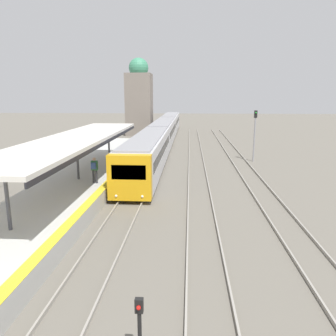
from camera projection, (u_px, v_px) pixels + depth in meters
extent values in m
cube|color=beige|center=(76.00, 138.00, 21.36)|extent=(4.00, 21.35, 0.20)
cube|color=black|center=(106.00, 142.00, 21.28)|extent=(0.08, 21.35, 0.24)
cylinder|color=#47474C|center=(7.00, 199.00, 13.35)|extent=(0.16, 0.16, 2.64)
cylinder|color=#47474C|center=(78.00, 160.00, 21.67)|extent=(0.16, 0.16, 2.64)
cylinder|color=#47474C|center=(109.00, 142.00, 29.99)|extent=(0.16, 0.16, 2.64)
cylinder|color=#2D2D33|center=(93.00, 177.00, 20.84)|extent=(0.14, 0.14, 0.85)
cylinder|color=#2D2D33|center=(97.00, 177.00, 20.83)|extent=(0.14, 0.14, 0.85)
cube|color=#2D6638|center=(94.00, 165.00, 20.68)|extent=(0.40, 0.22, 0.60)
sphere|color=tan|center=(94.00, 159.00, 20.59)|extent=(0.22, 0.22, 0.22)
cube|color=#334C8E|center=(94.00, 166.00, 20.48)|extent=(0.30, 0.18, 0.40)
cube|color=gold|center=(130.00, 177.00, 19.41)|extent=(2.61, 0.70, 2.73)
cube|color=black|center=(129.00, 172.00, 19.00)|extent=(2.03, 0.04, 0.87)
sphere|color=#EFEACC|center=(116.00, 196.00, 19.35)|extent=(0.16, 0.16, 0.16)
sphere|color=#EFEACC|center=(142.00, 196.00, 19.25)|extent=(0.16, 0.16, 0.16)
cube|color=silver|center=(148.00, 153.00, 27.62)|extent=(2.61, 16.17, 2.73)
cube|color=gray|center=(148.00, 136.00, 27.32)|extent=(2.29, 15.85, 0.12)
cube|color=black|center=(148.00, 150.00, 27.56)|extent=(2.63, 14.88, 0.71)
cylinder|color=black|center=(123.00, 184.00, 22.85)|extent=(0.12, 0.70, 0.70)
cylinder|color=black|center=(154.00, 184.00, 22.71)|extent=(0.12, 0.70, 0.70)
cylinder|color=black|center=(144.00, 157.00, 33.09)|extent=(0.12, 0.70, 0.70)
cylinder|color=black|center=(165.00, 157.00, 32.95)|extent=(0.12, 0.70, 0.70)
cube|color=silver|center=(163.00, 132.00, 43.72)|extent=(2.61, 16.17, 2.73)
cube|color=gray|center=(163.00, 121.00, 43.41)|extent=(2.29, 15.85, 0.12)
cube|color=black|center=(163.00, 130.00, 43.66)|extent=(2.63, 14.88, 0.71)
cylinder|color=black|center=(151.00, 147.00, 38.95)|extent=(0.12, 0.70, 0.70)
cylinder|color=black|center=(169.00, 148.00, 38.81)|extent=(0.12, 0.70, 0.70)
cylinder|color=black|center=(159.00, 137.00, 49.19)|extent=(0.12, 0.70, 0.70)
cylinder|color=black|center=(174.00, 137.00, 49.05)|extent=(0.12, 0.70, 0.70)
cube|color=silver|center=(171.00, 122.00, 59.82)|extent=(2.61, 16.17, 2.73)
cube|color=gray|center=(171.00, 114.00, 59.51)|extent=(2.29, 15.85, 0.12)
cube|color=black|center=(171.00, 121.00, 59.75)|extent=(2.63, 14.88, 0.71)
cylinder|color=black|center=(162.00, 132.00, 55.05)|extent=(0.12, 0.70, 0.70)
cylinder|color=black|center=(175.00, 132.00, 54.90)|extent=(0.12, 0.70, 0.70)
cylinder|color=black|center=(167.00, 127.00, 65.29)|extent=(0.12, 0.70, 0.70)
cylinder|color=black|center=(178.00, 127.00, 65.14)|extent=(0.12, 0.70, 0.70)
cylinder|color=black|center=(140.00, 336.00, 7.91)|extent=(0.10, 0.10, 1.34)
cube|color=black|center=(139.00, 305.00, 7.73)|extent=(0.20, 0.14, 0.36)
sphere|color=red|center=(139.00, 308.00, 7.64)|extent=(0.11, 0.11, 0.11)
cylinder|color=gray|center=(254.00, 136.00, 31.98)|extent=(0.14, 0.14, 4.99)
cube|color=black|center=(256.00, 114.00, 31.52)|extent=(0.28, 0.20, 0.70)
sphere|color=green|center=(256.00, 113.00, 31.37)|extent=(0.14, 0.14, 0.14)
cube|color=slate|center=(139.00, 105.00, 53.56)|extent=(4.08, 4.08, 9.88)
sphere|color=#3D8966|center=(139.00, 68.00, 52.31)|extent=(3.14, 3.14, 3.14)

